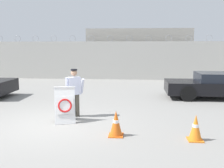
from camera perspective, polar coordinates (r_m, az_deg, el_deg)
The scene contains 8 objects.
ground_plane at distance 8.07m, azimuth -13.41°, elevation -9.03°, with size 90.00×90.00×0.00m, color gray.
perimeter_wall at distance 18.63m, azimuth -2.60°, elevation 5.43°, with size 36.00×0.30×3.24m.
building_block at distance 23.51m, azimuth 5.96°, elevation 7.28°, with size 8.41×7.19×3.83m.
barricade_sign at distance 8.16m, azimuth -10.73°, elevation -4.61°, with size 0.81×0.84×1.15m.
security_guard at distance 8.66m, azimuth -8.58°, elevation -1.51°, with size 0.65×0.39×1.65m.
traffic_cone_near at distance 6.86m, azimuth 18.56°, elevation -9.46°, with size 0.38×0.38×0.68m.
traffic_cone_mid at distance 6.83m, azimuth 0.92°, elevation -8.98°, with size 0.40×0.40×0.70m.
parked_car_far_side at distance 12.66m, azimuth 22.86°, elevation -0.25°, with size 4.62×1.98×1.21m.
Camera 1 is at (2.52, -7.29, 2.40)m, focal length 40.00 mm.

